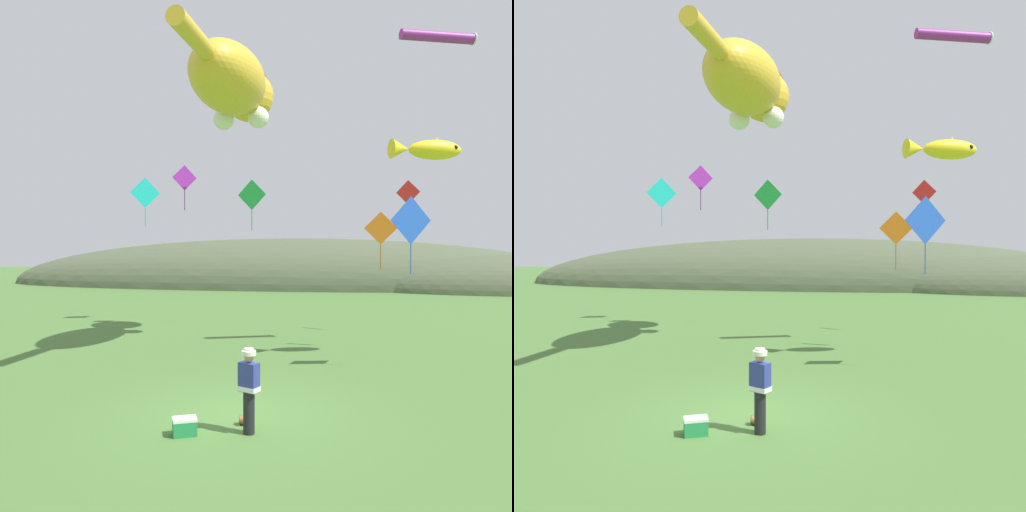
% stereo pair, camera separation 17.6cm
% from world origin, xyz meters
% --- Properties ---
extents(ground_plane, '(120.00, 120.00, 0.00)m').
position_xyz_m(ground_plane, '(0.00, 0.00, 0.00)').
color(ground_plane, '#477033').
extents(distant_hill_ridge, '(55.11, 13.33, 8.42)m').
position_xyz_m(distant_hill_ridge, '(2.80, 33.00, 0.00)').
color(distant_hill_ridge, '#4C563D').
rests_on(distant_hill_ridge, ground).
extents(festival_attendant, '(0.49, 0.43, 1.77)m').
position_xyz_m(festival_attendant, '(0.44, -0.97, 0.95)').
color(festival_attendant, black).
rests_on(festival_attendant, ground).
extents(kite_spool, '(0.13, 0.21, 0.21)m').
position_xyz_m(kite_spool, '(0.24, -0.51, 0.10)').
color(kite_spool, olive).
rests_on(kite_spool, ground).
extents(picnic_cooler, '(0.57, 0.48, 0.36)m').
position_xyz_m(picnic_cooler, '(-0.86, -1.21, 0.18)').
color(picnic_cooler, '#268C4C').
rests_on(picnic_cooler, ground).
extents(kite_giant_cat, '(3.06, 8.93, 2.71)m').
position_xyz_m(kite_giant_cat, '(-1.23, 7.28, 9.74)').
color(kite_giant_cat, gold).
extents(kite_fish_windsock, '(2.49, 1.26, 0.74)m').
position_xyz_m(kite_fish_windsock, '(5.40, 5.77, 6.96)').
color(kite_fish_windsock, yellow).
extents(kite_tube_streamer, '(2.76, 1.14, 0.44)m').
position_xyz_m(kite_tube_streamer, '(6.05, 7.13, 11.10)').
color(kite_tube_streamer, '#8C268C').
extents(kite_diamond_violet, '(0.98, 0.61, 2.05)m').
position_xyz_m(kite_diamond_violet, '(-4.11, 11.13, 6.84)').
color(kite_diamond_violet, purple).
extents(kite_diamond_teal, '(1.23, 0.84, 2.37)m').
position_xyz_m(kite_diamond_teal, '(-6.40, 12.36, 6.30)').
color(kite_diamond_teal, '#19BFBF').
extents(kite_diamond_red, '(0.91, 0.49, 1.92)m').
position_xyz_m(kite_diamond_red, '(5.65, 10.46, 6.00)').
color(kite_diamond_red, red).
extents(kite_diamond_blue, '(1.30, 0.66, 2.34)m').
position_xyz_m(kite_diamond_blue, '(4.65, 4.37, 4.59)').
color(kite_diamond_blue, blue).
extents(kite_diamond_orange, '(1.18, 0.11, 2.08)m').
position_xyz_m(kite_diamond_orange, '(4.13, 7.23, 4.43)').
color(kite_diamond_orange, orange).
extents(kite_diamond_green, '(1.33, 0.43, 2.29)m').
position_xyz_m(kite_diamond_green, '(-1.06, 11.39, 6.06)').
color(kite_diamond_green, green).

